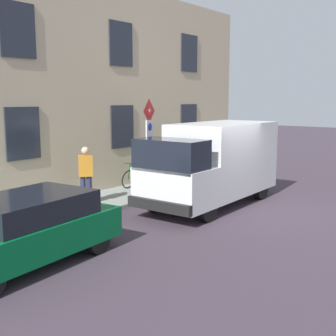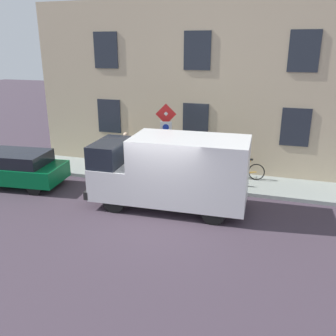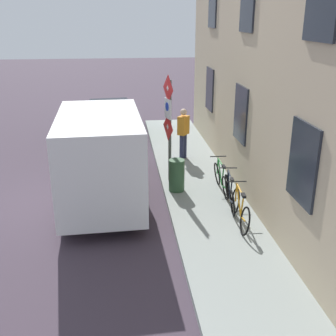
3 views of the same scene
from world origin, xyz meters
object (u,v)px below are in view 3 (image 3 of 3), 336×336
at_px(sign_post_stacked, 168,117).
at_px(bicycle_green, 221,179).
at_px(pedestrian, 183,132).
at_px(litter_bin, 177,175).
at_px(parked_hatchback, 111,118).
at_px(bicycle_orange, 240,209).
at_px(bicycle_black, 230,193).
at_px(delivery_van, 101,153).

xyz_separation_m(sign_post_stacked, bicycle_green, (1.36, -0.98, -1.55)).
xyz_separation_m(pedestrian, litter_bin, (-0.60, -2.75, -0.48)).
relative_size(sign_post_stacked, bicycle_green, 1.75).
xyz_separation_m(sign_post_stacked, parked_hatchback, (-1.75, 5.73, -1.33)).
bearing_deg(bicycle_green, litter_bin, 80.25).
xyz_separation_m(parked_hatchback, pedestrian, (2.49, -3.73, 0.34)).
distance_m(sign_post_stacked, bicycle_green, 2.28).
distance_m(bicycle_orange, bicycle_green, 1.90).
relative_size(parked_hatchback, bicycle_orange, 2.42).
height_order(bicycle_green, pedestrian, pedestrian).
distance_m(parked_hatchback, bicycle_black, 8.27).
distance_m(bicycle_orange, bicycle_black, 0.95).
height_order(bicycle_orange, bicycle_black, same).
relative_size(bicycle_black, pedestrian, 0.99).
xyz_separation_m(sign_post_stacked, pedestrian, (0.74, 2.00, -0.99)).
xyz_separation_m(parked_hatchback, bicycle_orange, (3.10, -8.61, -0.22)).
distance_m(bicycle_orange, litter_bin, 2.45).
bearing_deg(litter_bin, bicycle_black, -44.29).
height_order(bicycle_orange, bicycle_green, same).
bearing_deg(bicycle_green, bicycle_black, -178.91).
xyz_separation_m(delivery_van, bicycle_black, (3.26, -1.12, -0.82)).
bearing_deg(bicycle_orange, parked_hatchback, 23.30).
xyz_separation_m(parked_hatchback, litter_bin, (1.89, -6.48, -0.14)).
bearing_deg(sign_post_stacked, bicycle_black, -54.88).
bearing_deg(bicycle_orange, litter_bin, 33.07).
distance_m(sign_post_stacked, bicycle_black, 2.82).
bearing_deg(parked_hatchback, sign_post_stacked, -168.76).
relative_size(parked_hatchback, litter_bin, 4.62).
xyz_separation_m(delivery_van, pedestrian, (2.64, 2.81, -0.26)).
xyz_separation_m(sign_post_stacked, delivery_van, (-1.90, -0.81, -0.73)).
height_order(bicycle_orange, pedestrian, pedestrian).
relative_size(bicycle_black, litter_bin, 1.90).
distance_m(delivery_van, bicycle_orange, 3.95).
relative_size(sign_post_stacked, bicycle_black, 1.75).
distance_m(bicycle_black, litter_bin, 1.69).
xyz_separation_m(bicycle_black, litter_bin, (-1.21, 1.18, 0.08)).
bearing_deg(pedestrian, bicycle_green, 138.65).
bearing_deg(bicycle_orange, delivery_van, 61.02).
relative_size(sign_post_stacked, pedestrian, 1.74).
bearing_deg(delivery_van, pedestrian, -45.39).
relative_size(parked_hatchback, pedestrian, 2.42).
bearing_deg(bicycle_orange, bicycle_black, 3.46).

